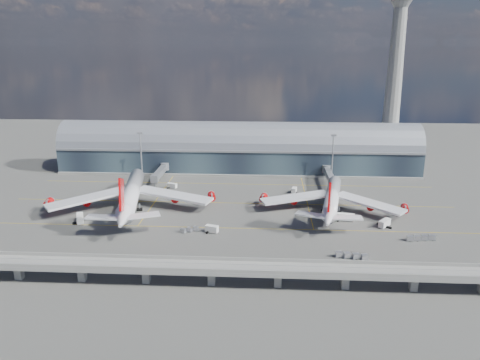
# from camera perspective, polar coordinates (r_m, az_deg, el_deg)

# --- Properties ---
(ground) EXTENTS (500.00, 500.00, 0.00)m
(ground) POSITION_cam_1_polar(r_m,az_deg,el_deg) (195.33, -1.60, -4.75)
(ground) COLOR #474744
(ground) RESTS_ON ground
(taxi_lines) EXTENTS (200.00, 80.12, 0.01)m
(taxi_lines) POSITION_cam_1_polar(r_m,az_deg,el_deg) (216.02, -1.10, -2.63)
(taxi_lines) COLOR gold
(taxi_lines) RESTS_ON ground
(terminal) EXTENTS (200.00, 30.00, 28.00)m
(terminal) POSITION_cam_1_polar(r_m,az_deg,el_deg) (266.58, -0.20, 3.60)
(terminal) COLOR #1D2631
(terminal) RESTS_ON ground
(control_tower) EXTENTS (19.00, 19.00, 103.00)m
(control_tower) POSITION_cam_1_polar(r_m,az_deg,el_deg) (273.97, 18.30, 11.67)
(control_tower) COLOR gray
(control_tower) RESTS_ON ground
(guideway) EXTENTS (220.00, 8.50, 7.20)m
(guideway) POSITION_cam_1_polar(r_m,az_deg,el_deg) (143.18, -3.51, -10.72)
(guideway) COLOR gray
(guideway) RESTS_ON ground
(floodlight_mast_left) EXTENTS (3.00, 0.70, 25.70)m
(floodlight_mast_left) POSITION_cam_1_polar(r_m,az_deg,el_deg) (251.98, -11.96, 3.01)
(floodlight_mast_left) COLOR gray
(floodlight_mast_left) RESTS_ON ground
(floodlight_mast_right) EXTENTS (3.00, 0.70, 25.70)m
(floodlight_mast_right) POSITION_cam_1_polar(r_m,az_deg,el_deg) (245.58, 11.21, 2.71)
(floodlight_mast_right) COLOR gray
(floodlight_mast_right) RESTS_ON ground
(airliner_left) EXTENTS (73.71, 77.60, 23.73)m
(airliner_left) POSITION_cam_1_polar(r_m,az_deg,el_deg) (208.88, -13.16, -1.79)
(airliner_left) COLOR white
(airliner_left) RESTS_ON ground
(airliner_right) EXTENTS (63.68, 66.64, 21.22)m
(airliner_right) POSITION_cam_1_polar(r_m,az_deg,el_deg) (205.82, 11.14, -2.32)
(airliner_right) COLOR white
(airliner_right) RESTS_ON ground
(jet_bridge_left) EXTENTS (4.40, 28.00, 7.25)m
(jet_bridge_left) POSITION_cam_1_polar(r_m,az_deg,el_deg) (249.77, -9.66, 1.02)
(jet_bridge_left) COLOR gray
(jet_bridge_left) RESTS_ON ground
(jet_bridge_right) EXTENTS (4.40, 32.00, 7.25)m
(jet_bridge_right) POSITION_cam_1_polar(r_m,az_deg,el_deg) (243.80, 10.83, 0.58)
(jet_bridge_right) COLOR gray
(jet_bridge_right) RESTS_ON ground
(service_truck_0) EXTENTS (5.13, 7.99, 3.15)m
(service_truck_0) POSITION_cam_1_polar(r_m,az_deg,el_deg) (201.94, -18.92, -4.46)
(service_truck_0) COLOR silver
(service_truck_0) RESTS_ON ground
(service_truck_1) EXTENTS (5.37, 3.64, 2.85)m
(service_truck_1) POSITION_cam_1_polar(r_m,az_deg,el_deg) (181.51, -3.45, -5.98)
(service_truck_1) COLOR silver
(service_truck_1) RESTS_ON ground
(service_truck_2) EXTENTS (8.60, 3.90, 3.01)m
(service_truck_2) POSITION_cam_1_polar(r_m,az_deg,el_deg) (197.60, 12.59, -4.42)
(service_truck_2) COLOR silver
(service_truck_2) RESTS_ON ground
(service_truck_3) EXTENTS (5.76, 6.25, 2.98)m
(service_truck_3) POSITION_cam_1_polar(r_m,az_deg,el_deg) (195.11, 17.20, -5.06)
(service_truck_3) COLOR silver
(service_truck_3) RESTS_ON ground
(service_truck_4) EXTENTS (2.98, 4.79, 2.58)m
(service_truck_4) POSITION_cam_1_polar(r_m,az_deg,el_deg) (229.52, 6.61, -1.24)
(service_truck_4) COLOR silver
(service_truck_4) RESTS_ON ground
(service_truck_5) EXTENTS (5.50, 3.84, 2.48)m
(service_truck_5) POSITION_cam_1_polar(r_m,az_deg,el_deg) (237.96, -8.29, -0.67)
(service_truck_5) COLOR silver
(service_truck_5) RESTS_ON ground
(cargo_train_0) EXTENTS (7.26, 4.44, 1.63)m
(cargo_train_0) POSITION_cam_1_polar(r_m,az_deg,el_deg) (183.16, -6.19, -6.04)
(cargo_train_0) COLOR gray
(cargo_train_0) RESTS_ON ground
(cargo_train_1) EXTENTS (11.36, 3.82, 1.87)m
(cargo_train_1) POSITION_cam_1_polar(r_m,az_deg,el_deg) (165.15, 13.43, -8.97)
(cargo_train_1) COLOR gray
(cargo_train_1) RESTS_ON ground
(cargo_train_2) EXTENTS (11.36, 3.36, 1.87)m
(cargo_train_2) POSITION_cam_1_polar(r_m,az_deg,el_deg) (186.80, 21.21, -6.62)
(cargo_train_2) COLOR gray
(cargo_train_2) RESTS_ON ground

